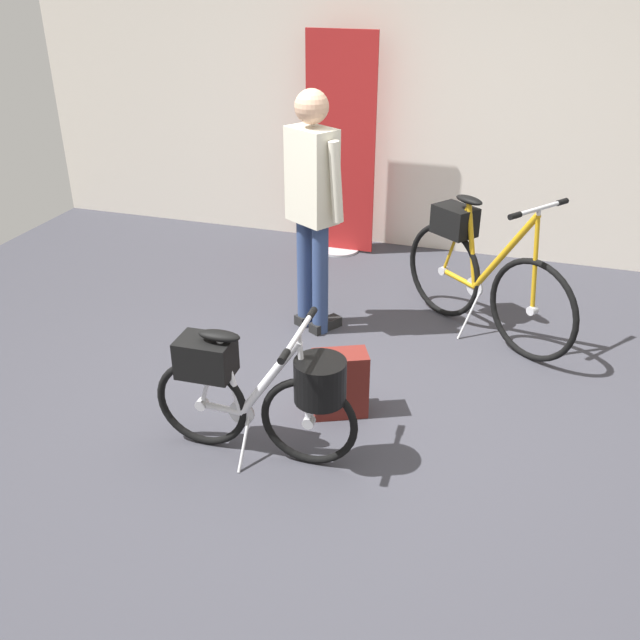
# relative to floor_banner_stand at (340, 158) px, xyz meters

# --- Properties ---
(ground_plane) EXTENTS (7.37, 7.37, 0.00)m
(ground_plane) POSITION_rel_floor_banner_stand_xyz_m (0.69, -2.55, -0.84)
(ground_plane) COLOR #38383F
(back_wall) EXTENTS (7.37, 0.10, 3.08)m
(back_wall) POSITION_rel_floor_banner_stand_xyz_m (0.69, 0.35, 0.70)
(back_wall) COLOR silver
(back_wall) RESTS_ON ground_plane
(floor_banner_stand) EXTENTS (0.60, 0.36, 1.85)m
(floor_banner_stand) POSITION_rel_floor_banner_stand_xyz_m (0.00, 0.00, 0.00)
(floor_banner_stand) COLOR #B7B7BC
(floor_banner_stand) RESTS_ON ground_plane
(folding_bike_foreground) EXTENTS (1.10, 0.53, 0.78)m
(folding_bike_foreground) POSITION_rel_floor_banner_stand_xyz_m (0.44, -2.91, -0.42)
(folding_bike_foreground) COLOR black
(folding_bike_foreground) RESTS_ON ground_plane
(display_bike_left) EXTENTS (1.22, 0.90, 1.02)m
(display_bike_left) POSITION_rel_floor_banner_stand_xyz_m (1.33, -1.17, -0.38)
(display_bike_left) COLOR black
(display_bike_left) RESTS_ON ground_plane
(visitor_near_wall) EXTENTS (0.46, 0.38, 1.64)m
(visitor_near_wall) POSITION_rel_floor_banner_stand_xyz_m (0.24, -1.47, 0.10)
(visitor_near_wall) COLOR navy
(visitor_near_wall) RESTS_ON ground_plane
(backpack_on_floor) EXTENTS (0.35, 0.29, 0.39)m
(backpack_on_floor) POSITION_rel_floor_banner_stand_xyz_m (0.71, -2.42, -0.64)
(backpack_on_floor) COLOR maroon
(backpack_on_floor) RESTS_ON ground_plane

